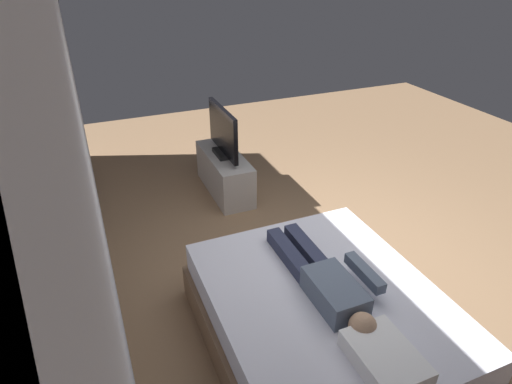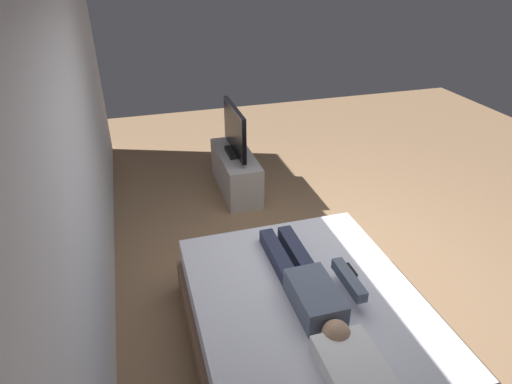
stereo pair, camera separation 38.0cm
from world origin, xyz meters
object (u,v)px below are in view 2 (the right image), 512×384
(remote, at_px, (350,270))
(bed, at_px, (306,326))
(pillow, at_px, (353,368))
(tv, at_px, (235,132))
(tv_stand, at_px, (236,172))
(person, at_px, (309,286))

(remote, bearing_deg, bed, 113.15)
(pillow, relative_size, tv, 0.55)
(bed, height_order, remote, remote)
(pillow, xyz_separation_m, tv_stand, (3.25, -0.12, -0.35))
(pillow, height_order, tv_stand, pillow)
(pillow, xyz_separation_m, person, (0.69, -0.02, 0.02))
(pillow, relative_size, tv_stand, 0.44)
(bed, height_order, pillow, pillow)
(remote, height_order, tv, tv)
(pillow, bearing_deg, tv, -2.12)
(bed, xyz_separation_m, tv_stand, (2.59, -0.12, -0.01))
(bed, height_order, person, person)
(remote, xyz_separation_m, tv, (2.41, 0.30, 0.24))
(person, xyz_separation_m, tv_stand, (2.56, -0.10, -0.37))
(person, relative_size, tv, 1.43)
(pillow, distance_m, tv_stand, 3.27)
(pillow, bearing_deg, bed, 0.00)
(bed, relative_size, pillow, 4.08)
(remote, xyz_separation_m, tv_stand, (2.41, 0.30, -0.30))
(bed, relative_size, tv, 2.23)
(bed, bearing_deg, person, -29.39)
(remote, distance_m, tv, 2.44)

